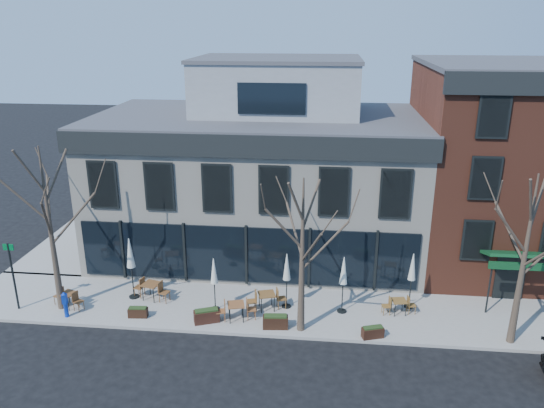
# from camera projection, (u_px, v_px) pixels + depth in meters

# --- Properties ---
(ground) EXTENTS (120.00, 120.00, 0.00)m
(ground) POSITION_uv_depth(u_px,v_px,m) (247.00, 287.00, 27.62)
(ground) COLOR black
(ground) RESTS_ON ground
(sidewalk_front) EXTENTS (33.50, 4.70, 0.15)m
(sidewalk_front) POSITION_uv_depth(u_px,v_px,m) (308.00, 311.00, 25.26)
(sidewalk_front) COLOR gray
(sidewalk_front) RESTS_ON ground
(sidewalk_side) EXTENTS (4.50, 12.00, 0.15)m
(sidewalk_side) POSITION_uv_depth(u_px,v_px,m) (89.00, 234.00, 34.34)
(sidewalk_side) COLOR gray
(sidewalk_side) RESTS_ON ground
(corner_building) EXTENTS (18.39, 10.39, 11.10)m
(corner_building) POSITION_uv_depth(u_px,v_px,m) (260.00, 174.00, 30.83)
(corner_building) COLOR beige
(corner_building) RESTS_ON ground
(red_brick_building) EXTENTS (8.20, 11.78, 11.18)m
(red_brick_building) POSITION_uv_depth(u_px,v_px,m) (492.00, 165.00, 29.17)
(red_brick_building) COLOR brown
(red_brick_building) RESTS_ON ground
(tree_corner) EXTENTS (3.93, 3.98, 7.92)m
(tree_corner) POSITION_uv_depth(u_px,v_px,m) (50.00, 228.00, 24.05)
(tree_corner) COLOR #382B21
(tree_corner) RESTS_ON sidewalk_front
(tree_mid) EXTENTS (3.50, 3.55, 7.04)m
(tree_mid) POSITION_uv_depth(u_px,v_px,m) (302.00, 255.00, 22.42)
(tree_mid) COLOR #382B21
(tree_mid) RESTS_ON sidewalk_front
(tree_right) EXTENTS (3.72, 3.77, 7.48)m
(tree_right) POSITION_uv_depth(u_px,v_px,m) (524.00, 259.00, 21.45)
(tree_right) COLOR #382B21
(tree_right) RESTS_ON sidewalk_front
(sign_pole) EXTENTS (0.50, 0.10, 3.40)m
(sign_pole) POSITION_uv_depth(u_px,v_px,m) (13.00, 272.00, 24.69)
(sign_pole) COLOR black
(sign_pole) RESTS_ON sidewalk_front
(call_box) EXTENTS (0.25, 0.25, 1.28)m
(call_box) POSITION_uv_depth(u_px,v_px,m) (65.00, 304.00, 24.41)
(call_box) COLOR #0C2EA4
(call_box) RESTS_ON sidewalk_front
(cafe_set_0) EXTENTS (1.75, 1.02, 0.90)m
(cafe_set_0) POSITION_uv_depth(u_px,v_px,m) (68.00, 298.00, 25.32)
(cafe_set_0) COLOR brown
(cafe_set_0) RESTS_ON sidewalk_front
(cafe_set_1) EXTENTS (1.99, 0.98, 1.02)m
(cafe_set_1) POSITION_uv_depth(u_px,v_px,m) (152.00, 289.00, 26.04)
(cafe_set_1) COLOR brown
(cafe_set_1) RESTS_ON sidewalk_front
(cafe_set_2) EXTENTS (1.93, 0.91, 0.99)m
(cafe_set_2) POSITION_uv_depth(u_px,v_px,m) (236.00, 310.00, 24.23)
(cafe_set_2) COLOR brown
(cafe_set_2) RESTS_ON sidewalk_front
(cafe_set_3) EXTENTS (1.97, 1.02, 1.01)m
(cafe_set_3) POSITION_uv_depth(u_px,v_px,m) (267.00, 299.00, 25.10)
(cafe_set_3) COLOR brown
(cafe_set_3) RESTS_ON sidewalk_front
(cafe_set_5) EXTENTS (1.66, 0.75, 0.85)m
(cafe_set_5) POSITION_uv_depth(u_px,v_px,m) (399.00, 305.00, 24.75)
(cafe_set_5) COLOR brown
(cafe_set_5) RESTS_ON sidewalk_front
(umbrella_0) EXTENTS (0.51, 0.51, 3.16)m
(umbrella_0) POSITION_uv_depth(u_px,v_px,m) (130.00, 256.00, 25.63)
(umbrella_0) COLOR black
(umbrella_0) RESTS_ON sidewalk_front
(umbrella_1) EXTENTS (0.42, 0.42, 2.65)m
(umbrella_1) POSITION_uv_depth(u_px,v_px,m) (214.00, 274.00, 24.65)
(umbrella_1) COLOR black
(umbrella_1) RESTS_ON sidewalk_front
(umbrella_2) EXTENTS (0.45, 0.45, 2.79)m
(umbrella_2) POSITION_uv_depth(u_px,v_px,m) (287.00, 270.00, 24.83)
(umbrella_2) COLOR black
(umbrella_2) RESTS_ON sidewalk_front
(umbrella_3) EXTENTS (0.45, 0.45, 2.83)m
(umbrella_3) POSITION_uv_depth(u_px,v_px,m) (343.00, 274.00, 24.39)
(umbrella_3) COLOR black
(umbrella_3) RESTS_ON sidewalk_front
(umbrella_4) EXTENTS (0.45, 0.45, 2.80)m
(umbrella_4) POSITION_uv_depth(u_px,v_px,m) (412.00, 270.00, 24.81)
(umbrella_4) COLOR black
(umbrella_4) RESTS_ON sidewalk_front
(planter_0) EXTENTS (0.91, 0.42, 0.49)m
(planter_0) POSITION_uv_depth(u_px,v_px,m) (138.00, 312.00, 24.54)
(planter_0) COLOR black
(planter_0) RESTS_ON sidewalk_front
(planter_1) EXTENTS (1.24, 0.85, 0.64)m
(planter_1) POSITION_uv_depth(u_px,v_px,m) (207.00, 316.00, 24.09)
(planter_1) COLOR black
(planter_1) RESTS_ON sidewalk_front
(planter_2) EXTENTS (1.16, 0.55, 0.63)m
(planter_2) POSITION_uv_depth(u_px,v_px,m) (275.00, 321.00, 23.65)
(planter_2) COLOR black
(planter_2) RESTS_ON sidewalk_front
(planter_3) EXTENTS (1.01, 0.65, 0.53)m
(planter_3) POSITION_uv_depth(u_px,v_px,m) (373.00, 332.00, 22.94)
(planter_3) COLOR black
(planter_3) RESTS_ON sidewalk_front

